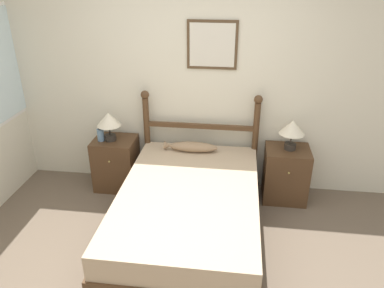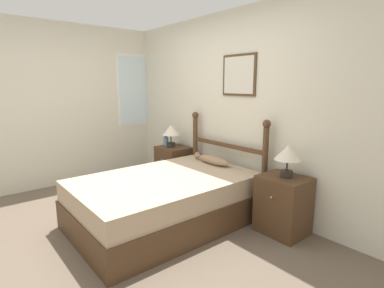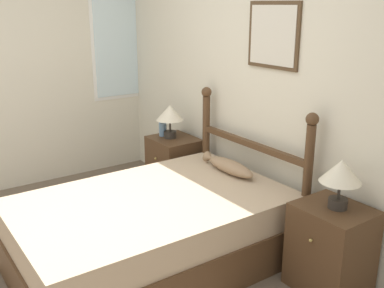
% 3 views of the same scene
% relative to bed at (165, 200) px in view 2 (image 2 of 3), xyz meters
% --- Properties ---
extents(ground_plane, '(16.00, 16.00, 0.00)m').
position_rel_bed_xyz_m(ground_plane, '(-0.12, -0.60, -0.28)').
color(ground_plane, brown).
extents(wall_back, '(6.40, 0.08, 2.55)m').
position_rel_bed_xyz_m(wall_back, '(-0.11, 1.13, 1.00)').
color(wall_back, beige).
rests_on(wall_back, ground_plane).
extents(wall_left, '(0.08, 6.40, 2.55)m').
position_rel_bed_xyz_m(wall_left, '(-2.24, -0.56, 1.00)').
color(wall_left, beige).
rests_on(wall_left, ground_plane).
extents(bed, '(1.36, 2.06, 0.56)m').
position_rel_bed_xyz_m(bed, '(0.00, 0.00, 0.00)').
color(bed, '#4C331E').
rests_on(bed, ground_plane).
extents(headboard, '(1.38, 0.10, 1.21)m').
position_rel_bed_xyz_m(headboard, '(0.00, 1.00, 0.40)').
color(headboard, '#4C331E').
rests_on(headboard, ground_plane).
extents(nightstand_left, '(0.49, 0.45, 0.64)m').
position_rel_bed_xyz_m(nightstand_left, '(-1.01, 0.86, 0.04)').
color(nightstand_left, '#4C331E').
rests_on(nightstand_left, ground_plane).
extents(nightstand_right, '(0.49, 0.45, 0.64)m').
position_rel_bed_xyz_m(nightstand_right, '(1.01, 0.86, 0.04)').
color(nightstand_right, '#4C331E').
rests_on(nightstand_right, ground_plane).
extents(table_lamp_left, '(0.28, 0.28, 0.35)m').
position_rel_bed_xyz_m(table_lamp_left, '(-1.04, 0.83, 0.61)').
color(table_lamp_left, '#2D2823').
rests_on(table_lamp_left, nightstand_left).
extents(table_lamp_right, '(0.28, 0.28, 0.35)m').
position_rel_bed_xyz_m(table_lamp_right, '(1.02, 0.86, 0.61)').
color(table_lamp_right, '#2D2823').
rests_on(table_lamp_right, nightstand_right).
extents(bottle, '(0.08, 0.08, 0.19)m').
position_rel_bed_xyz_m(bottle, '(-1.15, 0.81, 0.44)').
color(bottle, '#668CB2').
rests_on(bottle, nightstand_left).
extents(fish_pillow, '(0.62, 0.16, 0.11)m').
position_rel_bed_xyz_m(fish_pillow, '(-0.08, 0.82, 0.34)').
color(fish_pillow, '#997A5B').
rests_on(fish_pillow, bed).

